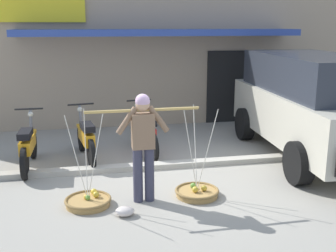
% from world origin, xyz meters
% --- Properties ---
extents(ground_plane, '(90.00, 90.00, 0.00)m').
position_xyz_m(ground_plane, '(0.00, 0.00, 0.00)').
color(ground_plane, '#9E998C').
extents(sidewalk_curb, '(20.00, 0.24, 0.10)m').
position_xyz_m(sidewalk_curb, '(0.00, 0.70, 0.05)').
color(sidewalk_curb, '#BAB4A5').
rests_on(sidewalk_curb, ground).
extents(fruit_vendor, '(1.72, 0.22, 1.70)m').
position_xyz_m(fruit_vendor, '(-0.51, -0.75, 0.98)').
color(fruit_vendor, '#38384C').
rests_on(fruit_vendor, ground).
extents(fruit_basket_left_side, '(0.71, 0.71, 1.45)m').
position_xyz_m(fruit_basket_left_side, '(-1.37, -0.76, 0.07)').
color(fruit_basket_left_side, '#B2894C').
rests_on(fruit_basket_left_side, ground).
extents(fruit_basket_right_side, '(0.71, 0.71, 1.45)m').
position_xyz_m(fruit_basket_right_side, '(0.35, -0.75, 0.07)').
color(fruit_basket_right_side, '#B2894C').
rests_on(fruit_basket_right_side, ground).
extents(motorcycle_nearest_shop, '(0.54, 1.82, 1.09)m').
position_xyz_m(motorcycle_nearest_shop, '(-2.45, 1.17, 0.45)').
color(motorcycle_nearest_shop, black).
rests_on(motorcycle_nearest_shop, ground).
extents(motorcycle_second_in_row, '(0.54, 1.81, 1.09)m').
position_xyz_m(motorcycle_second_in_row, '(-1.37, 1.48, 0.45)').
color(motorcycle_second_in_row, black).
rests_on(motorcycle_second_in_row, ground).
extents(motorcycle_third_in_row, '(0.54, 1.81, 1.09)m').
position_xyz_m(motorcycle_third_in_row, '(-0.13, 1.72, 0.45)').
color(motorcycle_third_in_row, black).
rests_on(motorcycle_third_in_row, ground).
extents(parked_truck, '(2.38, 4.91, 2.10)m').
position_xyz_m(parked_truck, '(3.23, 0.86, 1.13)').
color(parked_truck, beige).
rests_on(parked_truck, ground).
extents(storefront_building, '(13.00, 6.00, 4.20)m').
position_xyz_m(storefront_building, '(0.57, 6.71, 2.10)').
color(storefront_building, tan).
rests_on(storefront_building, ground).
extents(plastic_litter_bag, '(0.28, 0.22, 0.14)m').
position_xyz_m(plastic_litter_bag, '(-0.86, -1.23, 0.07)').
color(plastic_litter_bag, silver).
rests_on(plastic_litter_bag, ground).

